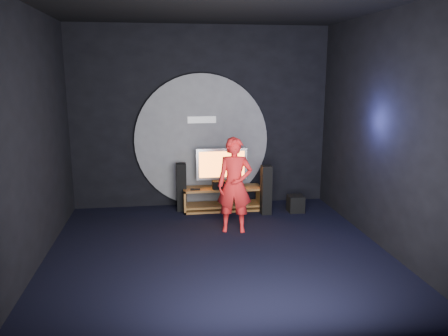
{
  "coord_description": "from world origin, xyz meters",
  "views": [
    {
      "loc": [
        -0.77,
        -6.0,
        2.61
      ],
      "look_at": [
        0.24,
        1.05,
        1.05
      ],
      "focal_mm": 35.0,
      "sensor_mm": 36.0,
      "label": 1
    }
  ],
  "objects_px": {
    "tv": "(222,166)",
    "subwoofer": "(296,204)",
    "tower_speaker_right": "(266,190)",
    "tower_speaker_left": "(181,187)",
    "media_console": "(223,200)",
    "player": "(235,185)"
  },
  "relations": [
    {
      "from": "tv",
      "to": "subwoofer",
      "type": "relative_size",
      "value": 3.09
    },
    {
      "from": "media_console",
      "to": "tv",
      "type": "height_order",
      "value": "tv"
    },
    {
      "from": "tower_speaker_left",
      "to": "player",
      "type": "height_order",
      "value": "player"
    },
    {
      "from": "tower_speaker_left",
      "to": "tower_speaker_right",
      "type": "relative_size",
      "value": 1.0
    },
    {
      "from": "tv",
      "to": "tower_speaker_left",
      "type": "relative_size",
      "value": 1.06
    },
    {
      "from": "tower_speaker_left",
      "to": "tv",
      "type": "bearing_deg",
      "value": 0.04
    },
    {
      "from": "subwoofer",
      "to": "media_console",
      "type": "bearing_deg",
      "value": 166.7
    },
    {
      "from": "media_console",
      "to": "player",
      "type": "bearing_deg",
      "value": -88.23
    },
    {
      "from": "media_console",
      "to": "player",
      "type": "height_order",
      "value": "player"
    },
    {
      "from": "tv",
      "to": "tower_speaker_left",
      "type": "height_order",
      "value": "tv"
    },
    {
      "from": "media_console",
      "to": "subwoofer",
      "type": "xyz_separation_m",
      "value": [
        1.37,
        -0.32,
        -0.04
      ]
    },
    {
      "from": "tower_speaker_right",
      "to": "tower_speaker_left",
      "type": "bearing_deg",
      "value": 164.77
    },
    {
      "from": "player",
      "to": "tower_speaker_left",
      "type": "bearing_deg",
      "value": 133.94
    },
    {
      "from": "subwoofer",
      "to": "player",
      "type": "bearing_deg",
      "value": -147.33
    },
    {
      "from": "tower_speaker_left",
      "to": "tower_speaker_right",
      "type": "xyz_separation_m",
      "value": [
        1.56,
        -0.42,
        0.0
      ]
    },
    {
      "from": "tv",
      "to": "tower_speaker_right",
      "type": "bearing_deg",
      "value": -28.59
    },
    {
      "from": "tv",
      "to": "media_console",
      "type": "bearing_deg",
      "value": -84.32
    },
    {
      "from": "media_console",
      "to": "tower_speaker_left",
      "type": "relative_size",
      "value": 1.62
    },
    {
      "from": "tower_speaker_left",
      "to": "tower_speaker_right",
      "type": "height_order",
      "value": "same"
    },
    {
      "from": "tv",
      "to": "subwoofer",
      "type": "height_order",
      "value": "tv"
    },
    {
      "from": "media_console",
      "to": "tv",
      "type": "distance_m",
      "value": 0.67
    },
    {
      "from": "tower_speaker_right",
      "to": "subwoofer",
      "type": "distance_m",
      "value": 0.67
    }
  ]
}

